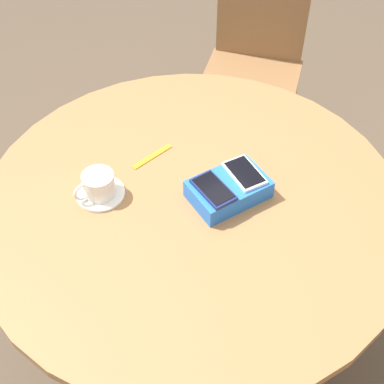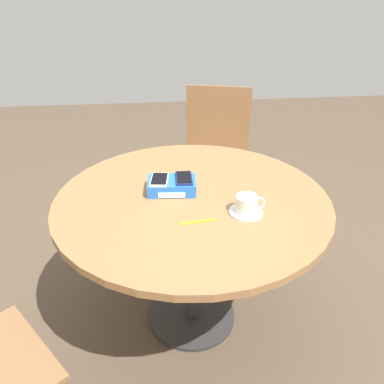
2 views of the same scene
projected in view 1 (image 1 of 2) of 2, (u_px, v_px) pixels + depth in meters
ground_plane at (192, 328)px, 1.96m from camera, size 8.00×8.00×0.00m
round_table at (192, 219)px, 1.51m from camera, size 1.15×1.15×0.71m
phone_box at (228, 189)px, 1.42m from camera, size 0.21×0.15×0.05m
phone_white at (244, 173)px, 1.42m from camera, size 0.09×0.13×0.01m
phone_navy at (213, 189)px, 1.38m from camera, size 0.07×0.13×0.01m
saucer at (101, 194)px, 1.44m from camera, size 0.13×0.13×0.01m
coffee_cup at (98, 184)px, 1.42m from camera, size 0.12×0.09×0.07m
lanyard_strap at (151, 157)px, 1.55m from camera, size 0.14×0.03×0.00m
chair_near_window at (253, 68)px, 2.26m from camera, size 0.56×0.56×0.92m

